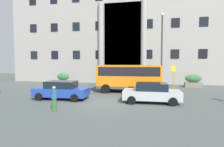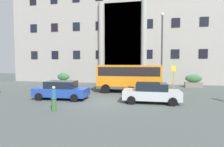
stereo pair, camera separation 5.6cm
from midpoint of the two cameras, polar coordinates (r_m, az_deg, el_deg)
The scene contains 15 objects.
ground_plane at distance 14.14m, azimuth -3.31°, elevation -9.30°, with size 80.00×64.00×0.12m, color #48504D.
office_building_facade at distance 31.71m, azimuth 4.76°, elevation 15.39°, with size 35.82×9.67×19.24m.
orange_minibus at distance 19.00m, azimuth 5.49°, elevation -0.77°, with size 6.50×2.96×2.79m.
bus_stop_sign at distance 20.56m, azimuth 18.70°, elevation -0.57°, with size 0.44×0.08×2.72m.
hedge_planter_east at distance 26.86m, azimuth -14.91°, elevation -1.56°, with size 1.81×0.95×1.57m.
hedge_planter_entrance_left at distance 23.75m, azimuth 9.48°, elevation -2.45°, with size 1.45×0.78×1.31m.
hedge_planter_west at distance 24.61m, azimuth -1.89°, elevation -1.86°, with size 2.11×0.99×1.61m.
hedge_planter_far_west at distance 24.51m, azimuth 24.17°, elevation -2.20°, with size 2.02×0.77×1.60m.
parked_estate_mid at distance 14.31m, azimuth 12.32°, elevation -5.85°, with size 4.28×2.08×1.51m.
parked_compact_extra at distance 15.88m, azimuth -15.47°, elevation -4.97°, with size 4.45×2.08×1.51m.
motorcycle_far_end at distance 18.52m, azimuth -12.74°, elevation -4.71°, with size 1.95×0.63×0.89m.
motorcycle_near_kerb at distance 16.73m, azimuth 16.94°, elevation -5.65°, with size 1.95×0.56×0.89m.
scooter_by_planter at distance 17.04m, azimuth 6.45°, elevation -5.35°, with size 2.02×0.55×0.89m.
pedestrian_man_crossing at distance 12.12m, azimuth -17.59°, elevation -7.49°, with size 0.36×0.36×1.59m.
lamppost_plaza_centre at distance 21.59m, azimuth 15.42°, elevation 8.38°, with size 0.40×0.40×8.63m.
Camera 2 is at (3.45, -13.36, 3.07)m, focal length 29.25 mm.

